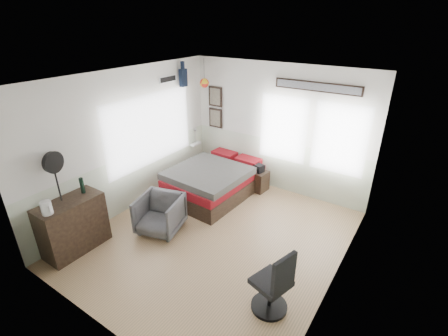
{
  "coord_description": "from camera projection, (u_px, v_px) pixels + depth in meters",
  "views": [
    {
      "loc": [
        2.68,
        -3.76,
        3.5
      ],
      "look_at": [
        -0.1,
        0.4,
        1.15
      ],
      "focal_mm": 26.0,
      "sensor_mm": 36.0,
      "label": 1
    }
  ],
  "objects": [
    {
      "name": "ground_plane",
      "position": [
        216.0,
        237.0,
        5.67
      ],
      "size": [
        4.0,
        4.5,
        0.01
      ],
      "primitive_type": "cube",
      "color": "#967753"
    },
    {
      "name": "room_shell",
      "position": [
        218.0,
        147.0,
        5.16
      ],
      "size": [
        4.02,
        4.52,
        2.71
      ],
      "color": "silver",
      "rests_on": "ground_plane"
    },
    {
      "name": "wall_decor",
      "position": [
        226.0,
        90.0,
        6.8
      ],
      "size": [
        3.55,
        1.32,
        1.44
      ],
      "color": "black",
      "rests_on": "room_shell"
    },
    {
      "name": "bed",
      "position": [
        214.0,
        181.0,
        6.92
      ],
      "size": [
        1.53,
        2.06,
        0.64
      ],
      "rotation": [
        0.0,
        0.0,
        -0.05
      ],
      "color": "black",
      "rests_on": "ground_plane"
    },
    {
      "name": "dresser",
      "position": [
        73.0,
        225.0,
        5.21
      ],
      "size": [
        0.48,
        1.0,
        0.9
      ],
      "primitive_type": "cube",
      "color": "black",
      "rests_on": "ground_plane"
    },
    {
      "name": "armchair",
      "position": [
        160.0,
        214.0,
        5.71
      ],
      "size": [
        0.89,
        0.9,
        0.67
      ],
      "primitive_type": "imported",
      "rotation": [
        0.0,
        0.0,
        0.27
      ],
      "color": "#555555",
      "rests_on": "ground_plane"
    },
    {
      "name": "nightstand",
      "position": [
        257.0,
        180.0,
        7.14
      ],
      "size": [
        0.48,
        0.4,
        0.45
      ],
      "primitive_type": "cube",
      "rotation": [
        0.0,
        0.0,
        -0.1
      ],
      "color": "black",
      "rests_on": "ground_plane"
    },
    {
      "name": "task_chair",
      "position": [
        274.0,
        288.0,
        4.09
      ],
      "size": [
        0.53,
        0.53,
        0.96
      ],
      "rotation": [
        0.0,
        0.0,
        -0.29
      ],
      "color": "black",
      "rests_on": "ground_plane"
    },
    {
      "name": "kettle",
      "position": [
        46.0,
        208.0,
        4.65
      ],
      "size": [
        0.18,
        0.15,
        0.21
      ],
      "rotation": [
        0.0,
        0.0,
        -0.24
      ],
      "color": "silver",
      "rests_on": "dresser"
    },
    {
      "name": "bottle",
      "position": [
        82.0,
        186.0,
        5.2
      ],
      "size": [
        0.07,
        0.07,
        0.26
      ],
      "primitive_type": "cylinder",
      "color": "black",
      "rests_on": "dresser"
    },
    {
      "name": "stand_fan",
      "position": [
        53.0,
        163.0,
        4.76
      ],
      "size": [
        0.16,
        0.33,
        0.82
      ],
      "rotation": [
        0.0,
        0.0,
        0.23
      ],
      "color": "black",
      "rests_on": "dresser"
    },
    {
      "name": "black_bag",
      "position": [
        257.0,
        168.0,
        7.01
      ],
      "size": [
        0.31,
        0.24,
        0.16
      ],
      "primitive_type": "cube",
      "rotation": [
        0.0,
        0.0,
        -0.27
      ],
      "color": "black",
      "rests_on": "nightstand"
    }
  ]
}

